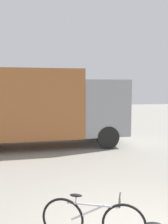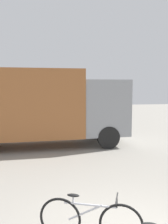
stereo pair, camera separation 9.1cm
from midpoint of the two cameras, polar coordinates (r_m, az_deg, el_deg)
The scene contains 2 objects.
delivery_truck at distance 11.11m, azimuth -11.07°, elevation 1.61°, with size 7.85×2.64×3.38m.
bicycle_near at distance 4.65m, azimuth 1.33°, elevation -23.55°, with size 1.70×0.73×0.85m.
Camera 1 is at (-1.51, -3.65, 2.69)m, focal length 40.00 mm.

